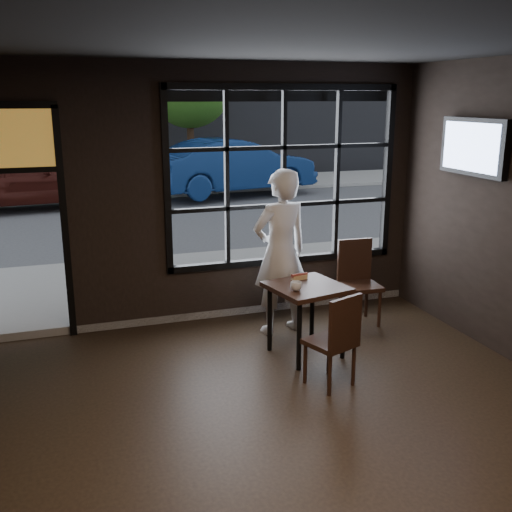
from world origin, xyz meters
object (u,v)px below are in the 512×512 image
object	(u,v)px
chair_near	(330,339)
man	(280,252)
cafe_table	(306,320)
navy_car	(233,166)

from	to	relation	value
chair_near	man	xyz separation A→B (m)	(0.03, 1.48, 0.51)
cafe_table	navy_car	bearing A→B (deg)	65.88
chair_near	navy_car	distance (m)	11.63
man	navy_car	bearing A→B (deg)	-113.83
navy_car	man	bearing A→B (deg)	155.12
chair_near	navy_car	xyz separation A→B (m)	(2.33, 11.39, 0.39)
cafe_table	navy_car	size ratio (longest dim) A/B	0.17
cafe_table	chair_near	xyz separation A→B (m)	(-0.06, -0.74, 0.08)
chair_near	navy_car	size ratio (longest dim) A/B	0.20
chair_near	man	size ratio (longest dim) A/B	0.48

